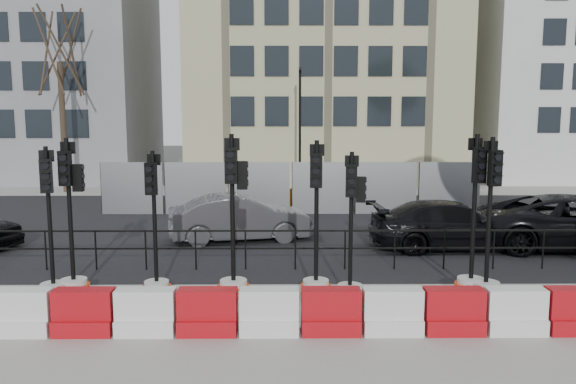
{
  "coord_description": "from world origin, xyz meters",
  "views": [
    {
      "loc": [
        -0.28,
        -12.0,
        3.7
      ],
      "look_at": [
        -0.16,
        3.0,
        1.68
      ],
      "focal_mm": 35.0,
      "sensor_mm": 36.0,
      "label": 1
    }
  ],
  "objects_px": {
    "traffic_signal_d": "(234,261)",
    "traffic_signal_h": "(487,268)",
    "traffic_signal_a": "(52,270)",
    "car_c": "(453,225)"
  },
  "relations": [
    {
      "from": "traffic_signal_d",
      "to": "car_c",
      "type": "height_order",
      "value": "traffic_signal_d"
    },
    {
      "from": "traffic_signal_a",
      "to": "traffic_signal_h",
      "type": "xyz_separation_m",
      "value": [
        8.71,
        -0.04,
        0.04
      ]
    },
    {
      "from": "traffic_signal_a",
      "to": "car_c",
      "type": "distance_m",
      "value": 10.39
    },
    {
      "from": "traffic_signal_a",
      "to": "traffic_signal_h",
      "type": "relative_size",
      "value": 0.94
    },
    {
      "from": "traffic_signal_a",
      "to": "traffic_signal_d",
      "type": "relative_size",
      "value": 0.93
    },
    {
      "from": "traffic_signal_a",
      "to": "traffic_signal_h",
      "type": "bearing_deg",
      "value": -14.95
    },
    {
      "from": "traffic_signal_h",
      "to": "car_c",
      "type": "relative_size",
      "value": 0.69
    },
    {
      "from": "traffic_signal_a",
      "to": "car_c",
      "type": "xyz_separation_m",
      "value": [
        9.37,
        4.48,
        0.03
      ]
    },
    {
      "from": "traffic_signal_d",
      "to": "traffic_signal_h",
      "type": "xyz_separation_m",
      "value": [
        5.09,
        -0.15,
        -0.12
      ]
    },
    {
      "from": "traffic_signal_a",
      "to": "traffic_signal_h",
      "type": "height_order",
      "value": "traffic_signal_h"
    }
  ]
}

